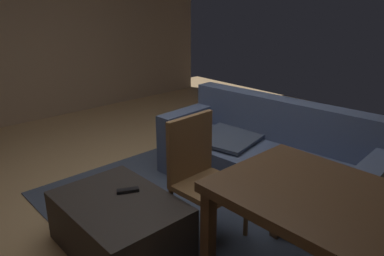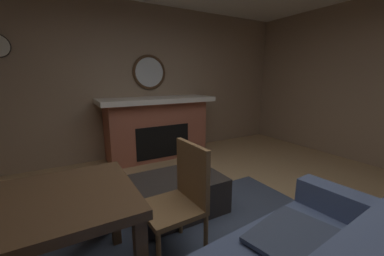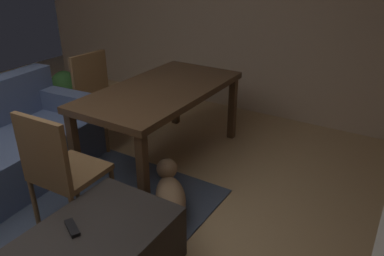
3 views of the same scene
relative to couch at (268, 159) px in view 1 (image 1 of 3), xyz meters
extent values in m
plane|color=tan|center=(-0.37, -0.80, -0.31)|extent=(7.91, 7.91, 0.00)
cube|color=#9E846B|center=(-3.66, -0.80, 1.05)|extent=(0.12, 6.20, 2.70)
cube|color=#3D475B|center=(-0.19, -0.78, -0.30)|extent=(2.60, 2.00, 0.01)
cube|color=#4C5B7F|center=(0.01, -0.06, -0.10)|extent=(2.14, 1.01, 0.42)
cube|color=#4C5B7F|center=(-0.02, 0.26, 0.32)|extent=(2.09, 0.37, 0.41)
cube|color=#4C5B7F|center=(0.95, 0.02, 0.21)|extent=(0.25, 0.85, 0.20)
cube|color=#4C5B7F|center=(-0.94, -0.13, 0.21)|extent=(0.25, 0.85, 0.20)
cube|color=#3D475B|center=(-0.40, -0.09, 0.14)|extent=(0.70, 0.81, 0.03)
cube|color=#2D2826|center=(-0.19, -1.51, -0.11)|extent=(0.95, 0.68, 0.39)
cube|color=black|center=(-0.24, -1.39, 0.10)|extent=(0.12, 0.17, 0.02)
cube|color=#513823|center=(1.28, -0.94, 0.40)|extent=(1.66, 0.86, 0.06)
cube|color=#513823|center=(0.52, -0.57, 0.03)|extent=(0.07, 0.07, 0.68)
cube|color=#513823|center=(0.52, -1.31, 0.03)|extent=(0.07, 0.07, 0.68)
cylinder|color=brown|center=(1.07, -0.40, -0.10)|extent=(0.04, 0.04, 0.41)
cube|color=brown|center=(0.16, -0.94, 0.12)|extent=(0.46, 0.46, 0.04)
cube|color=brown|center=(-0.04, -0.95, 0.38)|extent=(0.06, 0.44, 0.48)
cylinder|color=brown|center=(0.35, -0.74, -0.10)|extent=(0.04, 0.04, 0.41)
cylinder|color=brown|center=(0.36, -1.14, -0.10)|extent=(0.04, 0.04, 0.41)
cylinder|color=brown|center=(-0.05, -0.75, -0.10)|extent=(0.04, 0.04, 0.41)
cylinder|color=brown|center=(-0.04, -1.15, -0.10)|extent=(0.04, 0.04, 0.41)
camera|label=1|loc=(1.84, -2.66, 1.44)|focal=34.44mm
camera|label=2|loc=(0.84, 0.58, 1.14)|focal=21.83mm
camera|label=3|loc=(-1.34, -2.90, 1.56)|focal=34.97mm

